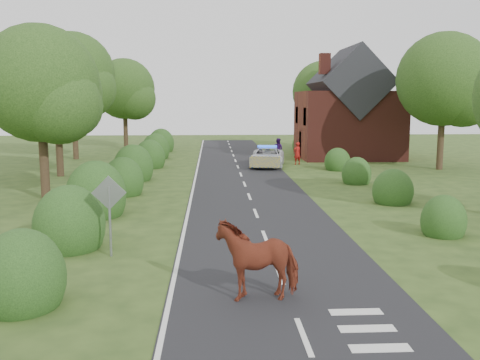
{
  "coord_description": "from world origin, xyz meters",
  "views": [
    {
      "loc": [
        -1.84,
        -14.23,
        4.81
      ],
      "look_at": [
        -0.62,
        9.08,
        1.3
      ],
      "focal_mm": 40.0,
      "sensor_mm": 36.0,
      "label": 1
    }
  ],
  "objects": [
    {
      "name": "road",
      "position": [
        0.0,
        15.0,
        0.01
      ],
      "size": [
        6.0,
        70.0,
        0.02
      ],
      "primitive_type": "cube",
      "color": "black",
      "rests_on": "ground"
    },
    {
      "name": "cow",
      "position": [
        -0.74,
        -1.57,
        0.81
      ],
      "size": [
        2.43,
        1.52,
        1.62
      ],
      "primitive_type": "imported",
      "rotation": [
        0.0,
        0.0,
        -1.43
      ],
      "color": "maroon",
      "rests_on": "ground"
    },
    {
      "name": "pedestrian_purple",
      "position": [
        3.42,
        28.24,
        0.89
      ],
      "size": [
        1.08,
        1.0,
        1.78
      ],
      "primitive_type": "imported",
      "rotation": [
        0.0,
        0.0,
        2.64
      ],
      "color": "#37135C",
      "rests_on": "ground"
    },
    {
      "name": "tree_right_c",
      "position": [
        9.27,
        37.85,
        5.34
      ],
      "size": [
        6.15,
        6.0,
        8.58
      ],
      "color": "#332316",
      "rests_on": "ground"
    },
    {
      "name": "tree_right_b",
      "position": [
        14.29,
        21.84,
        5.94
      ],
      "size": [
        6.56,
        6.4,
        9.4
      ],
      "color": "#332316",
      "rests_on": "ground"
    },
    {
      "name": "tree_left_b",
      "position": [
        -11.25,
        19.86,
        5.04
      ],
      "size": [
        5.74,
        5.6,
        8.07
      ],
      "color": "#332316",
      "rests_on": "ground"
    },
    {
      "name": "road_markings",
      "position": [
        -1.6,
        12.93,
        0.03
      ],
      "size": [
        4.96,
        70.0,
        0.01
      ],
      "color": "white",
      "rests_on": "road"
    },
    {
      "name": "hedgerow_right",
      "position": [
        6.6,
        11.21,
        0.55
      ],
      "size": [
        2.1,
        45.78,
        2.1
      ],
      "color": "#1C3917",
      "rests_on": "ground"
    },
    {
      "name": "road_sign",
      "position": [
        -5.0,
        2.0,
        1.65
      ],
      "size": [
        1.06,
        0.08,
        2.53
      ],
      "color": "gray",
      "rests_on": "ground"
    },
    {
      "name": "tree_left_c",
      "position": [
        -12.7,
        29.83,
        6.53
      ],
      "size": [
        6.97,
        6.8,
        10.22
      ],
      "color": "#332316",
      "rests_on": "ground"
    },
    {
      "name": "house",
      "position": [
        9.49,
        30.0,
        3.79
      ],
      "size": [
        8.0,
        7.4,
        9.17
      ],
      "color": "maroon",
      "rests_on": "ground"
    },
    {
      "name": "tree_left_a",
      "position": [
        -9.75,
        11.86,
        5.34
      ],
      "size": [
        5.74,
        5.6,
        8.38
      ],
      "color": "#332316",
      "rests_on": "ground"
    },
    {
      "name": "police_van",
      "position": [
        2.15,
        24.21,
        0.7
      ],
      "size": [
        3.1,
        5.37,
        1.55
      ],
      "rotation": [
        0.0,
        0.0,
        -0.16
      ],
      "color": "silver",
      "rests_on": "ground"
    },
    {
      "name": "ground",
      "position": [
        0.0,
        0.0,
        0.0
      ],
      "size": [
        120.0,
        120.0,
        0.0
      ],
      "primitive_type": "plane",
      "color": "#2E431B"
    },
    {
      "name": "pedestrian_red",
      "position": [
        4.53,
        25.36,
        0.84
      ],
      "size": [
        0.72,
        0.62,
        1.68
      ],
      "primitive_type": "imported",
      "rotation": [
        0.0,
        0.0,
        3.56
      ],
      "color": "maroon",
      "rests_on": "ground"
    },
    {
      "name": "hedgerow_left",
      "position": [
        -6.51,
        11.69,
        0.75
      ],
      "size": [
        2.75,
        50.41,
        3.0
      ],
      "color": "#1C3917",
      "rests_on": "ground"
    },
    {
      "name": "tree_left_d",
      "position": [
        -10.23,
        39.85,
        5.64
      ],
      "size": [
        6.15,
        6.0,
        8.89
      ],
      "color": "#332316",
      "rests_on": "ground"
    }
  ]
}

